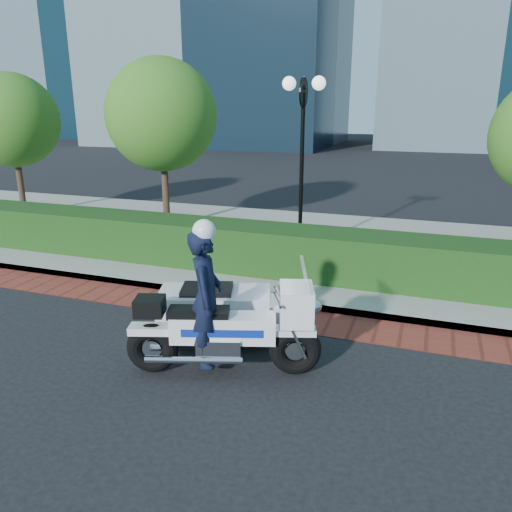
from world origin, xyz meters
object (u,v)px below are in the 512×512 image
(tree_a, at_px, (12,121))
(tree_b, at_px, (162,115))
(police_motorcycle, at_px, (218,312))
(lamppost, at_px, (302,139))

(tree_a, distance_m, tree_b, 5.50)
(tree_a, relative_size, police_motorcycle, 1.60)
(police_motorcycle, bearing_deg, lamppost, 73.89)
(tree_b, bearing_deg, police_motorcycle, -55.41)
(lamppost, height_order, tree_b, tree_b)
(lamppost, xyz_separation_m, police_motorcycle, (0.18, -5.48, -2.18))
(lamppost, bearing_deg, tree_b, 163.89)
(tree_a, distance_m, police_motorcycle, 12.47)
(lamppost, height_order, police_motorcycle, lamppost)
(tree_b, distance_m, police_motorcycle, 8.65)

